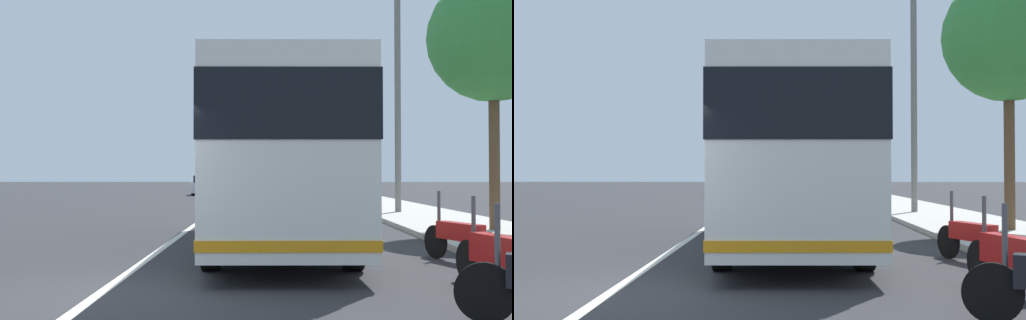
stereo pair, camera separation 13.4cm
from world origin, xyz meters
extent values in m
plane|color=#2D2D30|center=(0.00, 0.00, 0.00)|extent=(220.00, 220.00, 0.00)
cube|color=#B2ADA3|center=(10.00, -7.75, 0.07)|extent=(110.00, 3.60, 0.14)
cube|color=silver|center=(10.00, 0.00, 0.00)|extent=(110.00, 0.16, 0.01)
cube|color=silver|center=(5.45, -2.38, 1.87)|extent=(10.42, 2.73, 3.05)
cube|color=black|center=(5.45, -2.38, 2.53)|extent=(10.46, 2.77, 0.98)
cube|color=orange|center=(5.45, -2.38, 0.60)|extent=(10.45, 2.76, 0.16)
cylinder|color=black|center=(8.74, -1.15, 0.50)|extent=(1.01, 0.32, 1.00)
cylinder|color=black|center=(8.79, -3.46, 0.50)|extent=(1.01, 0.32, 1.00)
cylinder|color=black|center=(2.11, -1.29, 0.50)|extent=(1.01, 0.32, 1.00)
cylinder|color=black|center=(2.16, -3.60, 0.50)|extent=(1.01, 0.32, 1.00)
cylinder|color=black|center=(-1.48, -4.51, 0.32)|extent=(0.32, 0.62, 0.64)
cylinder|color=#4C4C51|center=(-1.53, -4.63, 0.92)|extent=(0.06, 0.06, 0.70)
cylinder|color=black|center=(0.88, -5.11, 0.32)|extent=(0.63, 0.22, 0.63)
cube|color=red|center=(0.17, -5.27, 0.57)|extent=(1.13, 0.48, 0.39)
cylinder|color=#4C4C51|center=(0.78, -5.13, 0.92)|extent=(0.06, 0.06, 0.70)
cylinder|color=black|center=(3.65, -5.36, 0.31)|extent=(0.61, 0.28, 0.62)
cylinder|color=black|center=(2.28, -5.85, 0.31)|extent=(0.61, 0.28, 0.62)
cube|color=red|center=(2.96, -5.61, 0.56)|extent=(1.11, 0.59, 0.31)
cylinder|color=#4C4C51|center=(3.55, -5.40, 0.91)|extent=(0.06, 0.06, 0.70)
cube|color=gold|center=(38.66, -2.11, 0.59)|extent=(4.18, 1.90, 0.82)
cube|color=black|center=(38.62, -2.11, 1.29)|extent=(2.29, 1.74, 0.58)
cylinder|color=black|center=(40.04, -1.26, 0.32)|extent=(0.64, 0.22, 0.64)
cylinder|color=black|center=(40.03, -2.97, 0.32)|extent=(0.64, 0.22, 0.64)
cylinder|color=black|center=(37.29, -1.24, 0.32)|extent=(0.64, 0.22, 0.64)
cylinder|color=black|center=(37.28, -2.95, 0.32)|extent=(0.64, 0.22, 0.64)
cube|color=silver|center=(38.21, 2.27, 0.55)|extent=(4.43, 1.90, 0.73)
cube|color=black|center=(38.22, 2.27, 1.17)|extent=(2.14, 1.66, 0.51)
cylinder|color=black|center=(36.81, 1.43, 0.32)|extent=(0.65, 0.25, 0.64)
cylinder|color=black|center=(36.74, 2.99, 0.32)|extent=(0.65, 0.25, 0.64)
cylinder|color=black|center=(39.68, 1.56, 0.32)|extent=(0.65, 0.25, 0.64)
cylinder|color=black|center=(39.62, 3.11, 0.32)|extent=(0.65, 0.25, 0.64)
cylinder|color=brown|center=(8.14, -8.08, 2.06)|extent=(0.27, 0.27, 4.12)
sphere|color=#337F38|center=(8.14, -8.08, 5.13)|extent=(3.38, 3.38, 3.38)
cylinder|color=slate|center=(15.72, -7.19, 4.28)|extent=(0.23, 0.23, 8.57)
camera|label=1|loc=(-8.24, -2.19, 1.58)|focal=44.44mm
camera|label=2|loc=(-8.24, -2.32, 1.58)|focal=44.44mm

